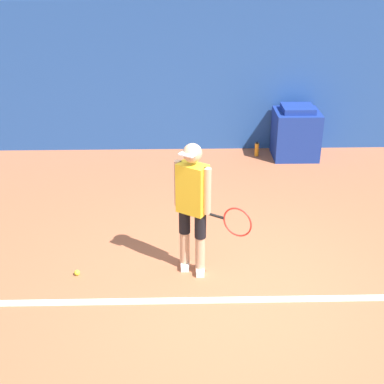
{
  "coord_description": "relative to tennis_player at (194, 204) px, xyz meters",
  "views": [
    {
      "loc": [
        -0.58,
        -5.06,
        3.81
      ],
      "look_at": [
        -0.44,
        0.65,
        0.98
      ],
      "focal_mm": 50.0,
      "sensor_mm": 36.0,
      "label": 1
    }
  ],
  "objects": [
    {
      "name": "court_baseline",
      "position": [
        0.43,
        -0.61,
        -0.92
      ],
      "size": [
        21.6,
        0.1,
        0.01
      ],
      "color": "white",
      "rests_on": "ground_plane"
    },
    {
      "name": "covered_chair",
      "position": [
        1.95,
        3.63,
        -0.47
      ],
      "size": [
        0.8,
        0.71,
        0.96
      ],
      "color": "navy",
      "rests_on": "ground_plane"
    },
    {
      "name": "back_wall",
      "position": [
        0.43,
        4.08,
        0.43
      ],
      "size": [
        24.0,
        0.1,
        2.71
      ],
      "color": "#234C99",
      "rests_on": "ground_plane"
    },
    {
      "name": "tennis_player",
      "position": [
        0.0,
        0.0,
        0.0
      ],
      "size": [
        0.86,
        0.61,
        1.67
      ],
      "rotation": [
        0.0,
        0.0,
        -0.57
      ],
      "color": "tan",
      "rests_on": "ground_plane"
    },
    {
      "name": "ground_plane",
      "position": [
        0.43,
        -0.44,
        -0.93
      ],
      "size": [
        24.0,
        24.0,
        0.0
      ],
      "primitive_type": "plane",
      "color": "#B76642"
    },
    {
      "name": "tennis_ball",
      "position": [
        -1.42,
        -0.08,
        -0.89
      ],
      "size": [
        0.07,
        0.07,
        0.07
      ],
      "color": "#D1E533",
      "rests_on": "ground_plane"
    },
    {
      "name": "water_bottle",
      "position": [
        1.27,
        3.66,
        -0.8
      ],
      "size": [
        0.08,
        0.08,
        0.27
      ],
      "color": "orange",
      "rests_on": "ground_plane"
    }
  ]
}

